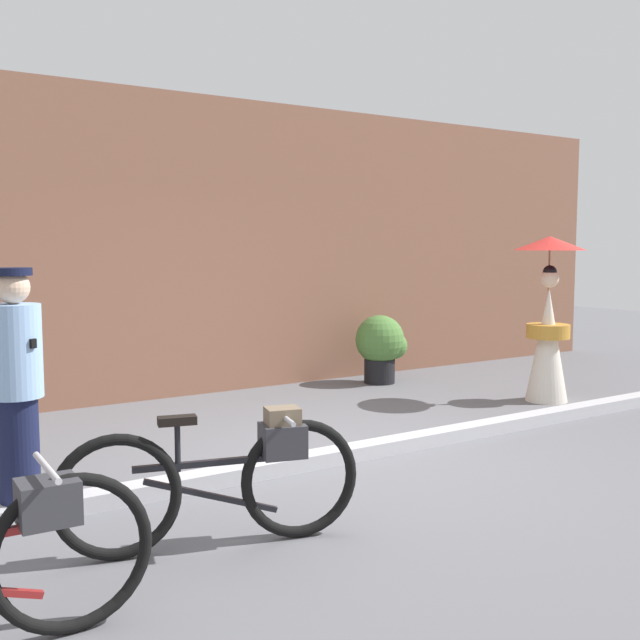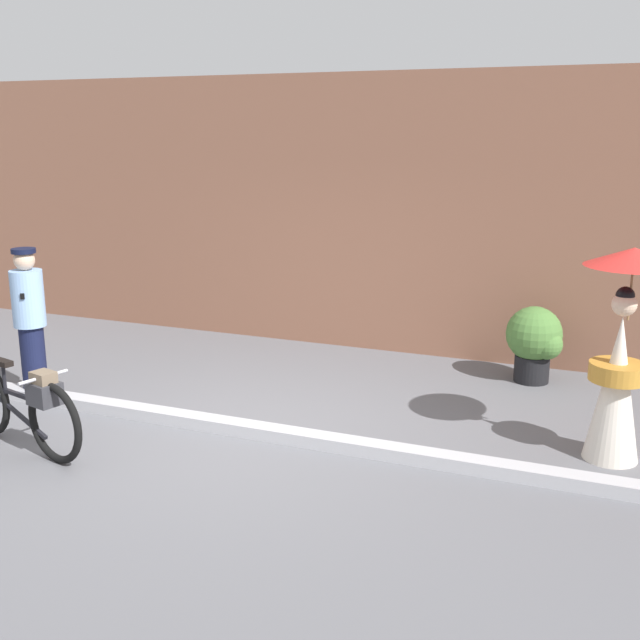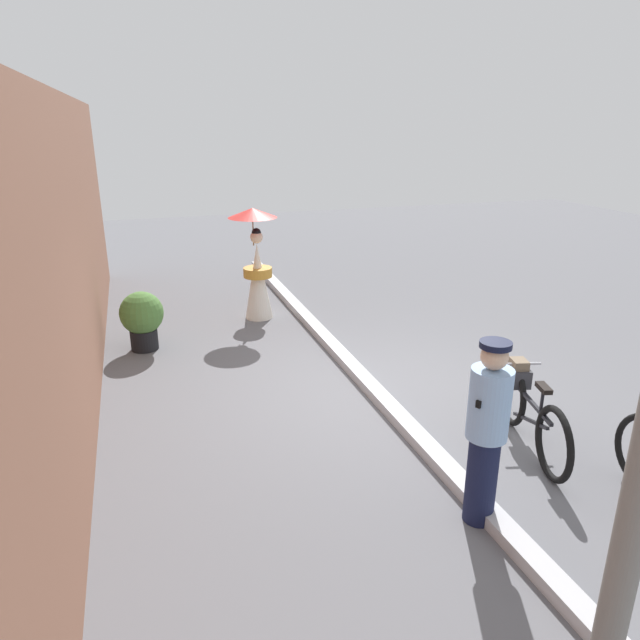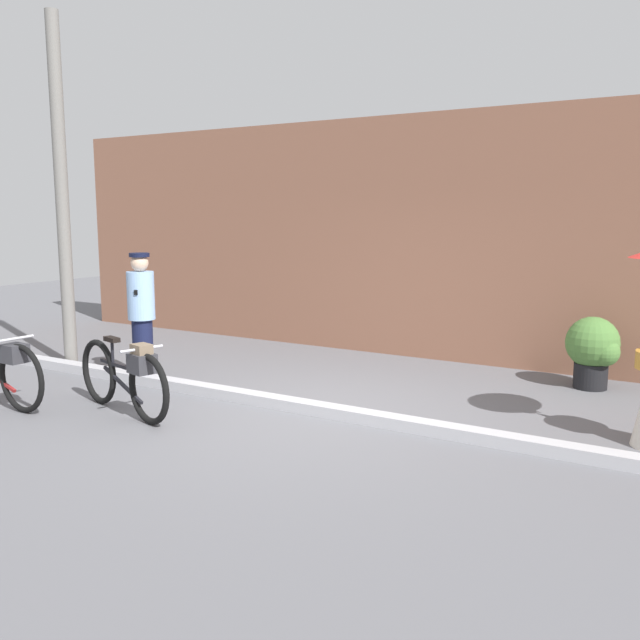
% 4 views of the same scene
% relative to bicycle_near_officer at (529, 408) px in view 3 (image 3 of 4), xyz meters
% --- Properties ---
extents(ground_plane, '(30.00, 30.00, 0.00)m').
position_rel_bicycle_near_officer_xyz_m(ground_plane, '(1.68, 1.07, -0.43)').
color(ground_plane, slate).
extents(building_wall, '(14.00, 0.40, 3.57)m').
position_rel_bicycle_near_officer_xyz_m(building_wall, '(1.68, 4.55, 1.36)').
color(building_wall, brown).
rests_on(building_wall, ground_plane).
extents(sidewalk_curb, '(14.00, 0.20, 0.12)m').
position_rel_bicycle_near_officer_xyz_m(sidewalk_curb, '(1.68, 1.07, -0.37)').
color(sidewalk_curb, '#B2B2B7').
rests_on(sidewalk_curb, ground_plane).
extents(bicycle_near_officer, '(1.78, 0.61, 0.82)m').
position_rel_bicycle_near_officer_xyz_m(bicycle_near_officer, '(0.00, 0.00, 0.00)').
color(bicycle_near_officer, black).
rests_on(bicycle_near_officer, ground_plane).
extents(person_officer, '(0.34, 0.36, 1.65)m').
position_rel_bicycle_near_officer_xyz_m(person_officer, '(-0.92, 1.16, 0.45)').
color(person_officer, '#141938').
rests_on(person_officer, ground_plane).
extents(person_with_parasol, '(0.82, 0.82, 1.90)m').
position_rel_bicycle_near_officer_xyz_m(person_with_parasol, '(4.99, 1.81, 0.54)').
color(person_with_parasol, silver).
rests_on(person_with_parasol, ground_plane).
extents(potted_plant_by_door, '(0.66, 0.64, 0.89)m').
position_rel_bicycle_near_officer_xyz_m(potted_plant_by_door, '(4.08, 3.74, 0.08)').
color(potted_plant_by_door, black).
rests_on(potted_plant_by_door, ground_plane).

